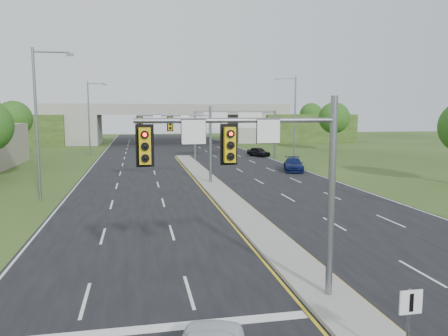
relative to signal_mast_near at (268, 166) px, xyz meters
name	(u,v)px	position (x,y,z in m)	size (l,w,h in m)	color
ground	(328,299)	(2.26, 0.07, -4.73)	(240.00, 240.00, 0.00)	#294217
road	(196,170)	(2.26, 35.07, -4.72)	(24.00, 160.00, 0.02)	black
median	(214,187)	(2.26, 23.07, -4.63)	(2.00, 54.00, 0.16)	gray
lane_markings	(198,178)	(1.66, 28.99, -4.70)	(23.72, 160.00, 0.01)	gold
signal_mast_near	(268,166)	(0.00, 0.00, 0.00)	(6.62, 0.60, 7.00)	slate
signal_mast_far	(185,132)	(0.00, 25.00, 0.00)	(6.62, 0.60, 7.00)	slate
keep_right_sign	(409,317)	(2.26, -4.45, -3.21)	(0.60, 0.13, 2.20)	slate
sign_gantry	(235,121)	(8.95, 44.99, 0.51)	(11.58, 0.44, 6.67)	slate
overpass	(168,126)	(2.26, 80.07, -1.17)	(80.00, 14.00, 8.10)	gray
lightpole_l_mid	(39,117)	(-11.03, 20.07, 1.38)	(2.85, 0.25, 11.00)	slate
lightpole_l_far	(90,115)	(-11.03, 55.07, 1.38)	(2.85, 0.25, 11.00)	slate
lightpole_r_far	(293,115)	(15.56, 40.07, 1.38)	(2.85, 0.25, 11.00)	slate
tree_l_mid	(14,119)	(-21.74, 55.07, 0.78)	(5.20, 5.20, 8.12)	#382316
tree_r_mid	(334,118)	(28.26, 55.07, 0.78)	(5.20, 5.20, 8.12)	#382316
tree_back_b	(60,116)	(-21.74, 94.07, 0.78)	(5.60, 5.60, 8.32)	#382316
tree_back_c	(259,116)	(26.26, 94.07, 0.78)	(5.60, 5.60, 8.32)	#382316
tree_back_d	(311,115)	(40.26, 94.07, 1.11)	(6.00, 6.00, 8.85)	#382316
car_far_b	(293,165)	(12.66, 31.87, -3.99)	(2.01, 4.94, 1.43)	#0B1545
car_far_c	(259,152)	(13.26, 48.14, -4.03)	(1.59, 3.96, 1.35)	black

